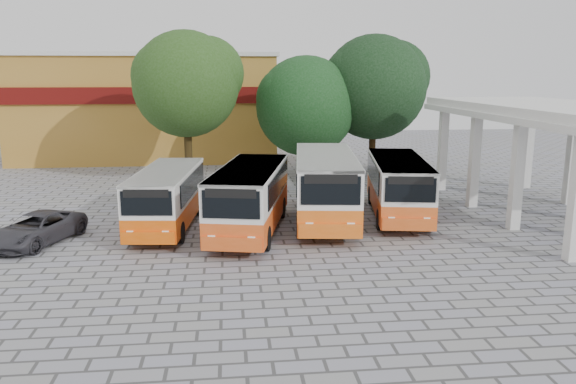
{
  "coord_description": "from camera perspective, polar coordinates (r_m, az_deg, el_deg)",
  "views": [
    {
      "loc": [
        -4.69,
        -21.08,
        6.82
      ],
      "look_at": [
        -2.03,
        3.74,
        1.5
      ],
      "focal_mm": 35.0,
      "sensor_mm": 36.0,
      "label": 1
    }
  ],
  "objects": [
    {
      "name": "bus_far_right",
      "position": [
        27.37,
        11.13,
        0.85
      ],
      "size": [
        3.66,
        8.1,
        2.8
      ],
      "rotation": [
        0.0,
        0.0,
        -0.17
      ],
      "color": "#E5591A",
      "rests_on": "ground"
    },
    {
      "name": "ground",
      "position": [
        22.65,
        6.15,
        -5.57
      ],
      "size": [
        90.0,
        90.0,
        0.0
      ],
      "primitive_type": "plane",
      "color": "gray",
      "rests_on": "ground"
    },
    {
      "name": "tree_right",
      "position": [
        38.79,
        8.86,
        10.82
      ],
      "size": [
        7.35,
        7.0,
        9.36
      ],
      "color": "#36220E",
      "rests_on": "ground"
    },
    {
      "name": "tree_left",
      "position": [
        35.15,
        -10.21,
        11.08
      ],
      "size": [
        6.75,
        6.43,
        9.36
      ],
      "color": "#3C2C12",
      "rests_on": "ground"
    },
    {
      "name": "tree_middle",
      "position": [
        37.39,
        1.95,
        9.05
      ],
      "size": [
        6.91,
        6.58,
        7.95
      ],
      "color": "#463621",
      "rests_on": "ground"
    },
    {
      "name": "bus_far_left",
      "position": [
        25.44,
        -12.18,
        -0.27
      ],
      "size": [
        2.98,
        7.49,
        2.63
      ],
      "rotation": [
        0.0,
        0.0,
        -0.11
      ],
      "color": "#F25706",
      "rests_on": "ground"
    },
    {
      "name": "bus_centre_right",
      "position": [
        26.09,
        3.81,
        0.94
      ],
      "size": [
        3.7,
        8.97,
        3.13
      ],
      "rotation": [
        0.0,
        0.0,
        -0.13
      ],
      "color": "orange",
      "rests_on": "ground"
    },
    {
      "name": "parked_car",
      "position": [
        25.0,
        -24.18,
        -3.42
      ],
      "size": [
        3.54,
        4.89,
        1.24
      ],
      "primitive_type": "imported",
      "rotation": [
        0.0,
        0.0,
        -0.37
      ],
      "color": "#34333A",
      "rests_on": "ground"
    },
    {
      "name": "bus_centre_left",
      "position": [
        24.24,
        -3.88,
        -0.29
      ],
      "size": [
        4.04,
        8.34,
        2.87
      ],
      "rotation": [
        0.0,
        0.0,
        -0.21
      ],
      "color": "#E55318",
      "rests_on": "ground"
    },
    {
      "name": "terminal_shelter",
      "position": [
        29.39,
        25.23,
        7.18
      ],
      "size": [
        6.8,
        15.8,
        5.4
      ],
      "color": "silver",
      "rests_on": "ground"
    },
    {
      "name": "shophouse_block",
      "position": [
        47.56,
        -13.9,
        8.48
      ],
      "size": [
        20.4,
        10.4,
        8.3
      ],
      "color": "#A87528",
      "rests_on": "ground"
    }
  ]
}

